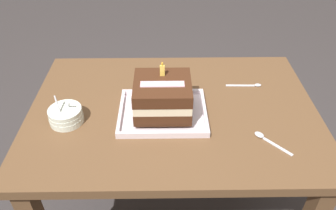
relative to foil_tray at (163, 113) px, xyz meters
The scene contains 6 objects.
dining_table 0.13m from the foil_tray, 43.04° to the left, with size 1.09×0.77×0.72m.
foil_tray is the anchor object (origin of this frame).
birthday_cake 0.08m from the foil_tray, 90.00° to the left, with size 0.20×0.19×0.18m.
bowl_stack 0.35m from the foil_tray, behind, with size 0.12×0.12×0.11m.
serving_spoon_near_tray 0.41m from the foil_tray, 26.38° to the left, with size 0.15×0.02×0.01m.
serving_spoon_by_bowls 0.37m from the foil_tray, 21.32° to the right, with size 0.11×0.12×0.01m.
Camera 1 is at (-0.03, -0.98, 1.50)m, focal length 35.27 mm.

